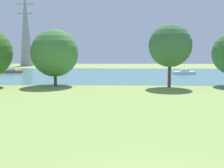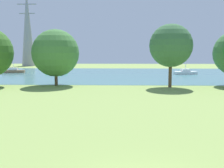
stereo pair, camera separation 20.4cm
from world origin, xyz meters
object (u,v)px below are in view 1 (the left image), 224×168
Objects in this scene: sailboat_brown at (12,71)px; electricity_pylon at (26,28)px; sailboat_white at (184,72)px; tree_west_near at (55,53)px; tree_mid_shore at (170,46)px; sailboat_green at (55,71)px.

sailboat_brown is 34.39m from electricity_pylon.
tree_west_near is at bearing -138.35° from sailboat_white.
electricity_pylon reaches higher than tree_west_near.
tree_mid_shore is at bearing -38.29° from sailboat_brown.
sailboat_brown is 0.83× the size of sailboat_green.
sailboat_brown is at bearing 123.56° from tree_west_near.
electricity_pylon is (-7.18, 31.29, 12.34)m from sailboat_brown.
sailboat_green is 0.28× the size of electricity_pylon.
sailboat_white is 57.69m from electricity_pylon.
tree_west_near is at bearing -67.57° from electricity_pylon.
sailboat_white reaches higher than sailboat_brown.
sailboat_brown is at bearing -174.55° from sailboat_green.
tree_west_near is (15.15, -22.84, 4.05)m from sailboat_brown.
tree_mid_shore reaches higher than sailboat_green.
sailboat_brown is at bearing -77.07° from electricity_pylon.
electricity_pylon reaches higher than sailboat_green.
tree_mid_shore is 0.33× the size of electricity_pylon.
electricity_pylon is (-22.34, 54.13, 8.28)m from tree_west_near.
sailboat_green is (-28.20, 3.68, -0.01)m from sailboat_white.
sailboat_white is (37.71, -2.78, 0.02)m from sailboat_brown.
sailboat_white is at bearing 41.65° from tree_west_near.
tree_mid_shore is at bearing -49.86° from sailboat_green.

